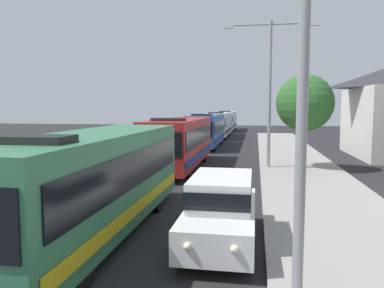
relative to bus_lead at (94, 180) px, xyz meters
The scene contains 9 objects.
bus_lead is the anchor object (origin of this frame).
bus_second_in_line 12.65m from the bus_lead, 90.00° to the left, with size 2.58×10.71×3.21m.
bus_middle 25.32m from the bus_lead, 90.00° to the left, with size 2.58×10.51×3.21m.
bus_fourth_in_line 37.27m from the bus_lead, 90.00° to the left, with size 2.58×12.02×3.21m.
bus_rear 50.64m from the bus_lead, 90.00° to the left, with size 2.58×12.13×3.21m.
white_suv 3.76m from the bus_lead, ahead, with size 1.86×4.85×1.90m.
streetlamp_near 7.35m from the bus_lead, 31.49° to the right, with size 6.10×0.28×8.64m.
streetlamp_mid 14.64m from the bus_lead, 67.58° to the left, with size 5.53×0.28×8.71m.
roadside_tree 15.33m from the bus_lead, 60.42° to the left, with size 3.39×3.39×5.58m.
Camera 1 is at (3.30, 1.08, 3.79)m, focal length 35.22 mm.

